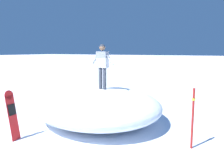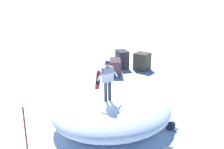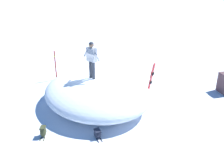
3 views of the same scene
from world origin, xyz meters
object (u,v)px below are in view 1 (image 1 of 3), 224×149
snowboard_primary_upright (12,114)px  backpack_near (91,100)px  backpack_far (130,98)px  trail_marker_pole (193,117)px  snowboarder_standing (102,62)px

snowboard_primary_upright → backpack_near: (4.75, 0.14, -0.64)m
backpack_far → trail_marker_pole: (-4.00, -3.47, 0.69)m
snowboard_primary_upright → backpack_near: size_ratio=2.81×
snowboard_primary_upright → trail_marker_pole: trail_marker_pole is taller
snowboard_primary_upright → backpack_far: bearing=-15.3°
snowboarder_standing → backpack_far: (3.16, 0.09, -2.11)m
backpack_far → trail_marker_pole: trail_marker_pole is taller
trail_marker_pole → snowboarder_standing: bearing=76.1°
snowboard_primary_upright → trail_marker_pole: 5.43m
snowboarder_standing → backpack_near: size_ratio=3.13×
snowboarder_standing → backpack_far: size_ratio=3.48×
snowboarder_standing → trail_marker_pole: bearing=-103.9°
backpack_near → snowboard_primary_upright: bearing=-178.3°
backpack_near → trail_marker_pole: size_ratio=0.32×
snowboarder_standing → backpack_near: bearing=42.4°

